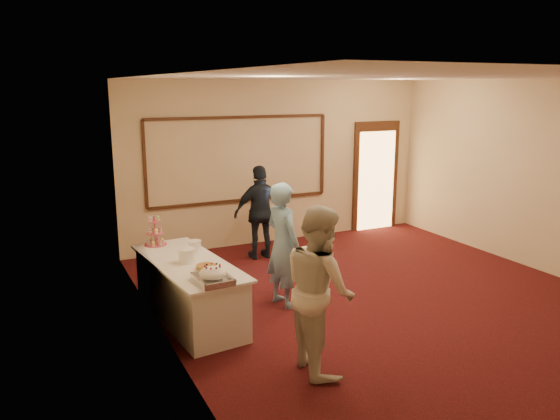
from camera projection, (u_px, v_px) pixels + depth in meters
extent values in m
plane|color=black|center=(390.00, 303.00, 7.42)|extent=(7.00, 7.00, 0.00)
cube|color=beige|center=(280.00, 162.00, 10.17)|extent=(6.00, 0.04, 3.00)
cube|color=beige|center=(167.00, 219.00, 5.83)|extent=(0.04, 7.00, 3.00)
cube|color=beige|center=(554.00, 179.00, 8.34)|extent=(0.04, 7.00, 3.00)
cube|color=white|center=(401.00, 77.00, 6.75)|extent=(6.00, 7.00, 0.04)
cube|color=#341F0F|center=(241.00, 200.00, 9.95)|extent=(3.40, 0.04, 0.05)
cube|color=#341F0F|center=(239.00, 117.00, 9.62)|extent=(3.40, 0.04, 0.05)
cube|color=#341F0F|center=(145.00, 165.00, 9.07)|extent=(0.05, 0.04, 1.50)
cube|color=#341F0F|center=(322.00, 154.00, 10.49)|extent=(0.05, 0.04, 1.50)
cube|color=#341F0F|center=(375.00, 176.00, 11.12)|extent=(1.05, 0.06, 2.20)
cube|color=#FFBF66|center=(376.00, 181.00, 11.12)|extent=(0.85, 0.02, 2.00)
cube|color=silver|center=(189.00, 292.00, 6.83)|extent=(0.92, 2.04, 0.74)
cube|color=silver|center=(188.00, 262.00, 6.74)|extent=(1.02, 2.16, 0.03)
cube|color=silver|center=(213.00, 280.00, 6.02)|extent=(0.38, 0.48, 0.04)
ellipsoid|color=white|center=(213.00, 273.00, 6.00)|extent=(0.30, 0.30, 0.14)
cube|color=silver|center=(217.00, 273.00, 6.18)|extent=(0.17, 0.30, 0.01)
cylinder|color=#BE4568|center=(155.00, 231.00, 7.39)|extent=(0.02, 0.02, 0.40)
cylinder|color=#BE4568|center=(156.00, 244.00, 7.43)|extent=(0.30, 0.30, 0.01)
cylinder|color=#BE4568|center=(155.00, 233.00, 7.40)|extent=(0.23, 0.23, 0.01)
cylinder|color=#BE4568|center=(154.00, 221.00, 7.36)|extent=(0.16, 0.16, 0.01)
cylinder|color=white|center=(187.00, 256.00, 6.68)|extent=(0.20, 0.20, 0.17)
cylinder|color=white|center=(186.00, 249.00, 6.66)|extent=(0.21, 0.21, 0.01)
cylinder|color=white|center=(195.00, 246.00, 7.12)|extent=(0.17, 0.17, 0.14)
cylinder|color=white|center=(194.00, 241.00, 7.11)|extent=(0.17, 0.17, 0.01)
cylinder|color=white|center=(206.00, 269.00, 6.44)|extent=(0.27, 0.27, 0.01)
cylinder|color=brown|center=(206.00, 267.00, 6.43)|extent=(0.23, 0.23, 0.04)
imported|color=#77A6C6|center=(283.00, 245.00, 7.21)|extent=(0.51, 0.68, 1.67)
imported|color=silver|center=(320.00, 289.00, 5.55)|extent=(0.74, 0.91, 1.74)
imported|color=black|center=(261.00, 212.00, 9.22)|extent=(0.96, 0.45, 1.60)
cube|color=white|center=(276.00, 188.00, 8.99)|extent=(0.07, 0.05, 0.05)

